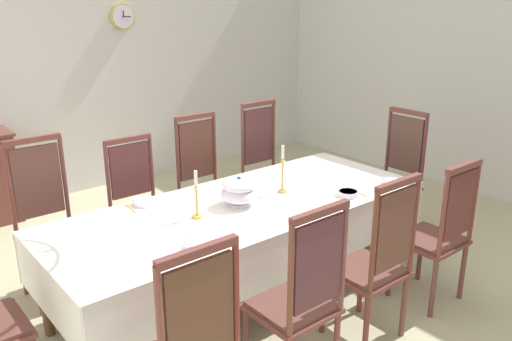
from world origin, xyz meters
name	(u,v)px	position (x,y,z in m)	size (l,w,h in m)	color
ground	(240,295)	(0.00, 0.00, -0.02)	(6.75, 5.85, 0.04)	#B4B28C
back_wall	(69,37)	(0.00, 2.96, 1.73)	(6.75, 0.08, 3.45)	silver
right_wall	(495,38)	(3.42, 0.00, 1.73)	(0.08, 5.85, 3.45)	silver
dining_table	(242,213)	(0.00, -0.04, 0.66)	(2.78, 1.07, 0.73)	brown
tablecloth	(242,215)	(0.00, -0.04, 0.65)	(2.80, 1.09, 0.36)	white
chair_north_a	(48,220)	(-1.06, 0.90, 0.59)	(0.44, 0.42, 1.19)	brown
chair_south_b	(301,296)	(-0.33, -0.99, 0.57)	(0.44, 0.42, 1.13)	brown
chair_north_b	(139,202)	(-0.33, 0.90, 0.55)	(0.44, 0.42, 1.07)	brown
chair_south_c	(375,260)	(0.31, -0.99, 0.57)	(0.44, 0.42, 1.14)	brown
chair_north_c	(205,181)	(0.31, 0.90, 0.58)	(0.44, 0.42, 1.17)	brown
chair_south_d	(439,232)	(1.03, -0.98, 0.56)	(0.44, 0.42, 1.09)	brown
chair_north_d	(266,165)	(1.03, 0.90, 0.59)	(0.44, 0.42, 1.19)	brown
chair_head_east	(396,174)	(1.80, -0.04, 0.58)	(0.42, 0.44, 1.16)	brown
soup_tureen	(239,191)	(-0.03, -0.04, 0.84)	(0.27, 0.27, 0.21)	white
candlestick_west	(197,199)	(-0.38, -0.04, 0.87)	(0.07, 0.07, 0.33)	gold
candlestick_east	(283,173)	(0.38, -0.04, 0.88)	(0.07, 0.07, 0.36)	gold
bowl_near_left	(145,202)	(-0.53, 0.39, 0.76)	(0.17, 0.17, 0.03)	white
bowl_near_right	(348,193)	(0.70, -0.41, 0.76)	(0.16, 0.16, 0.04)	white
bowl_far_left	(392,181)	(1.17, -0.45, 0.76)	(0.15, 0.15, 0.03)	white
bowl_far_right	(199,245)	(-0.62, -0.43, 0.76)	(0.17, 0.17, 0.04)	white
spoon_primary	(129,206)	(-0.65, 0.42, 0.74)	(0.04, 0.18, 0.01)	gold
spoon_secondary	(355,191)	(0.82, -0.39, 0.74)	(0.05, 0.18, 0.01)	gold
mounted_clock	(122,17)	(0.60, 2.89, 1.93)	(0.28, 0.06, 0.28)	#D1B251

